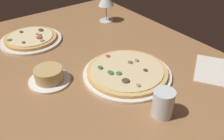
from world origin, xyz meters
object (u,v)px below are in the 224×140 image
at_px(pizza_main, 127,72).
at_px(pizza_side, 31,39).
at_px(paper_menu, 211,70).
at_px(ramekin_on_saucer, 49,76).
at_px(water_glass, 163,105).

bearing_deg(pizza_main, pizza_side, 21.45).
distance_m(pizza_main, paper_menu, 0.33).
xyz_separation_m(ramekin_on_saucer, paper_menu, (-0.30, -0.54, -0.02)).
relative_size(pizza_main, ramekin_on_saucer, 2.21).
distance_m(pizza_main, ramekin_on_saucer, 0.29).
xyz_separation_m(pizza_main, water_glass, (-0.23, 0.05, 0.03)).
distance_m(pizza_side, paper_menu, 0.80).
bearing_deg(pizza_side, water_glass, -168.66).
height_order(pizza_main, paper_menu, pizza_main).
height_order(ramekin_on_saucer, water_glass, water_glass).
relative_size(ramekin_on_saucer, paper_menu, 0.76).
distance_m(pizza_main, water_glass, 0.23).
xyz_separation_m(pizza_side, water_glass, (-0.71, -0.14, 0.03)).
bearing_deg(paper_menu, ramekin_on_saucer, 27.48).
xyz_separation_m(pizza_main, paper_menu, (-0.17, -0.28, -0.01)).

